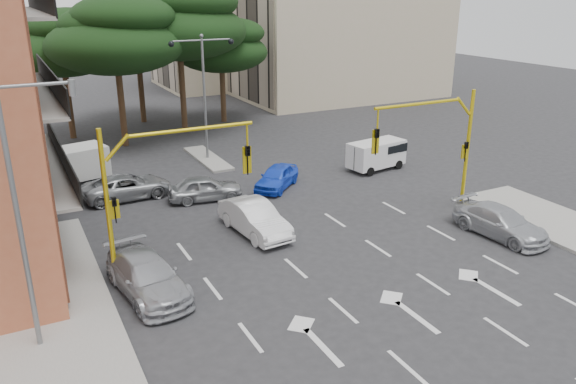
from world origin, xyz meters
The scene contains 21 objects.
ground centered at (0.00, 0.00, 0.00)m, with size 120.00×120.00×0.00m, color #28282B.
median_strip centered at (0.00, 16.00, 0.07)m, with size 1.40×6.00×0.15m, color gray.
apartment_beige_near centered at (19.95, 32.00, 9.35)m, with size 20.20×12.15×18.70m.
apartment_beige_far centered at (12.95, 44.00, 8.35)m, with size 16.20×12.15×16.70m.
pine_left_near centered at (-3.94, 21.96, 7.60)m, with size 9.15×9.15×10.23m.
pine_center centered at (1.06, 23.96, 8.30)m, with size 9.98×9.98×11.16m.
pine_left_far centered at (-6.94, 25.96, 6.91)m, with size 8.32×8.32×9.30m.
pine_right centered at (5.06, 25.96, 6.22)m, with size 7.49×7.49×8.37m.
pine_back centered at (-0.94, 28.96, 7.60)m, with size 9.15×9.15×10.23m.
signal_mast_right centered at (6.80, 1.99, 3.88)m, with size 5.79×0.37×6.00m.
signal_mast_left centered at (-6.80, 1.99, 3.88)m, with size 5.79×0.37×6.00m.
street_lamp_left centered at (-11.29, -1.00, 4.72)m, with size 2.08×0.20×8.00m.
street_lamp_center centered at (0.00, 16.00, 5.43)m, with size 4.16×0.36×7.77m.
car_white_hatch centered at (-2.05, 3.88, 0.73)m, with size 1.55×4.44×1.46m, color white.
car_blue_compact centered at (1.58, 8.97, 0.64)m, with size 1.50×3.73×1.27m, color blue.
car_silver_wagon centered at (-7.69, 0.76, 0.70)m, with size 1.96×4.81×1.40m, color #A0A2A8.
car_silver_cross_a centered at (-6.16, 11.15, 0.64)m, with size 2.13×4.61×1.28m, color #989B9F.
car_silver_cross_b centered at (-2.61, 9.00, 0.66)m, with size 1.55×3.86×1.32m, color #9C9FA3.
car_silver_parked centered at (7.63, -1.41, 0.66)m, with size 1.84×4.54×1.32m, color #B0B2B8.
van_white centered at (8.50, 9.26, 0.90)m, with size 1.63×3.61×1.80m, color white, non-canonical shape.
box_truck_a centered at (-8.88, 14.00, 1.15)m, with size 1.96×4.66×2.29m, color silver, non-canonical shape.
Camera 1 is at (-11.41, -17.61, 10.48)m, focal length 35.00 mm.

